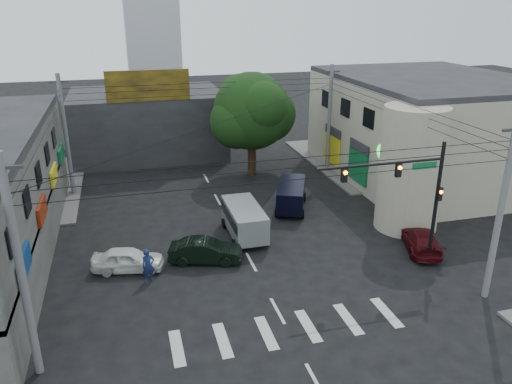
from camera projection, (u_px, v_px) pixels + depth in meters
name	position (u px, v px, depth m)	size (l,w,h in m)	color
ground	(261.00, 280.00, 26.68)	(160.00, 160.00, 0.00)	black
sidewalk_far_right	(392.00, 158.00, 47.30)	(16.00, 16.00, 0.15)	#514F4C
building_right	(427.00, 130.00, 41.40)	(14.00, 18.00, 8.00)	#A19980
corner_column	(411.00, 169.00, 31.56)	(4.00, 4.00, 8.00)	#A19980
building_far	(148.00, 123.00, 48.08)	(14.00, 10.00, 6.00)	#232326
billboard	(148.00, 86.00, 42.13)	(7.00, 0.30, 2.60)	olive
street_tree	(252.00, 112.00, 41.05)	(6.40, 6.40, 8.70)	black
traffic_gantry	(411.00, 188.00, 25.98)	(7.10, 0.35, 7.20)	black
utility_pole_near_left	(21.00, 271.00, 18.41)	(0.32, 0.32, 9.20)	#59595B
utility_pole_near_right	(500.00, 212.00, 23.56)	(0.32, 0.32, 9.20)	#59595B
utility_pole_far_left	(66.00, 136.00, 36.90)	(0.32, 0.32, 9.20)	#59595B
utility_pole_far_right	(329.00, 120.00, 42.05)	(0.32, 0.32, 9.20)	#59595B
dark_sedan	(206.00, 251.00, 28.30)	(4.36, 2.51, 1.36)	black
white_compact	(128.00, 259.00, 27.41)	(4.11, 2.30, 1.32)	white
maroon_sedan	(421.00, 240.00, 29.72)	(3.16, 4.81, 1.30)	#41090E
silver_minivan	(244.00, 222.00, 31.30)	(1.97, 4.69, 2.02)	gray
navy_van	(291.00, 196.00, 35.57)	(3.44, 5.01, 1.87)	black
traffic_officer	(148.00, 266.00, 26.19)	(0.78, 0.62, 1.87)	navy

